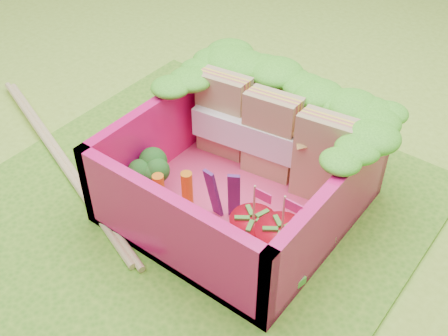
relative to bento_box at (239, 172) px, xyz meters
name	(u,v)px	position (x,y,z in m)	size (l,w,h in m)	color
ground	(193,210)	(-0.22, -0.18, -0.31)	(14.00, 14.00, 0.00)	#8AB934
placemat	(193,208)	(-0.22, -0.18, -0.29)	(2.60, 2.60, 0.03)	#4F9722
bento_floor	(238,203)	(0.00, 0.00, -0.25)	(1.30, 1.30, 0.05)	#E2396D
bento_box	(239,172)	(0.00, 0.00, 0.00)	(1.30, 1.30, 0.55)	#E2136A
lettuce_ruffle	(288,88)	(0.00, 0.50, 0.33)	(1.43, 0.83, 0.11)	#33921A
sandwich_stack	(272,137)	(0.01, 0.34, 0.06)	(1.09, 0.31, 0.59)	tan
broccoli	(145,172)	(-0.49, -0.29, -0.05)	(0.32, 0.32, 0.24)	#689548
carrot_sticks	(174,192)	(-0.26, -0.29, -0.09)	(0.20, 0.17, 0.27)	orange
purple_wedges	(224,194)	(0.02, -0.18, -0.04)	(0.18, 0.10, 0.38)	#401959
strawberry_left	(253,235)	(0.31, -0.29, -0.09)	(0.26, 0.26, 0.50)	red
strawberry_right	(280,248)	(0.48, -0.29, -0.08)	(0.28, 0.28, 0.52)	red
snap_peas	(273,248)	(0.40, -0.22, -0.20)	(0.58, 0.60, 0.05)	green
chopsticks	(62,160)	(-1.20, -0.39, -0.25)	(2.20, 0.80, 0.05)	#D2B973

